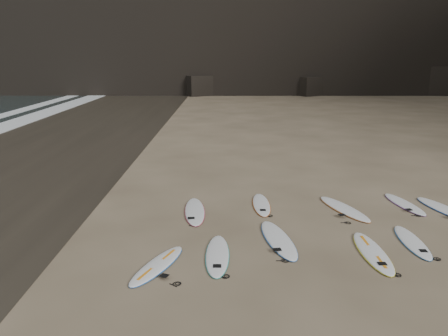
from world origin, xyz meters
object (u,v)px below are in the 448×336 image
object	(u,v)px
surfboard_2	(278,239)
surfboard_6	(261,204)
surfboard_7	(344,208)
surfboard_8	(404,204)
surfboard_5	(195,211)
surfboard_1	(217,255)
surfboard_3	(373,252)
surfboard_0	(157,265)
surfboard_4	(412,242)
surfboard_9	(445,209)

from	to	relation	value
surfboard_2	surfboard_6	distance (m)	2.99
surfboard_7	surfboard_8	xyz separation A→B (m)	(2.26, 0.48, -0.01)
surfboard_5	surfboard_6	xyz separation A→B (m)	(2.30, 0.68, -0.01)
surfboard_1	surfboard_5	xyz separation A→B (m)	(-0.81, 3.29, 0.00)
surfboard_3	surfboard_8	world-z (taller)	surfboard_3
surfboard_1	surfboard_6	world-z (taller)	surfboard_1
surfboard_2	surfboard_8	xyz separation A→B (m)	(4.82, 3.02, -0.01)
surfboard_5	surfboard_7	xyz separation A→B (m)	(5.10, 0.24, 0.00)
surfboard_0	surfboard_6	xyz separation A→B (m)	(2.99, 4.54, 0.00)
surfboard_4	surfboard_7	bearing A→B (deg)	115.83
surfboard_5	surfboard_7	distance (m)	5.10
surfboard_7	surfboard_1	bearing A→B (deg)	-160.60
surfboard_5	surfboard_2	bearing A→B (deg)	-47.10
surfboard_1	surfboard_3	xyz separation A→B (m)	(4.15, 0.15, 0.00)
surfboard_3	surfboard_7	world-z (taller)	surfboard_7
surfboard_0	surfboard_2	size ratio (longest dim) A/B	0.84
surfboard_8	surfboard_4	bearing A→B (deg)	-118.36
surfboard_6	surfboard_9	size ratio (longest dim) A/B	0.88
surfboard_1	surfboard_6	bearing A→B (deg)	69.79
surfboard_0	surfboard_8	bearing A→B (deg)	52.49
surfboard_3	surfboard_1	bearing A→B (deg)	-178.48
surfboard_6	surfboard_0	bearing A→B (deg)	-123.68
surfboard_5	surfboard_9	distance (m)	8.53
surfboard_6	surfboard_9	distance (m)	6.25
surfboard_3	surfboard_7	size ratio (longest dim) A/B	0.97
surfboard_6	surfboard_7	bearing A→B (deg)	-9.16
surfboard_0	surfboard_8	size ratio (longest dim) A/B	0.99
surfboard_8	surfboard_1	bearing A→B (deg)	-158.52
surfboard_6	surfboard_3	bearing A→B (deg)	-55.42
surfboard_4	surfboard_6	size ratio (longest dim) A/B	0.98
surfboard_0	surfboard_1	size ratio (longest dim) A/B	0.94
surfboard_3	surfboard_5	size ratio (longest dim) A/B	0.99
surfboard_4	surfboard_9	world-z (taller)	surfboard_9
surfboard_1	surfboard_2	distance (m)	1.99
surfboard_0	surfboard_2	xyz separation A→B (m)	(3.23, 1.56, 0.01)
surfboard_0	surfboard_8	xyz separation A→B (m)	(8.05, 4.58, 0.00)
surfboard_4	surfboard_7	xyz separation A→B (m)	(-1.21, 2.70, 0.01)
surfboard_4	surfboard_6	world-z (taller)	surfboard_6
surfboard_2	surfboard_4	xyz separation A→B (m)	(3.76, -0.16, -0.01)
surfboard_4	surfboard_8	size ratio (longest dim) A/B	0.98
surfboard_3	surfboard_7	distance (m)	3.38
surfboard_0	surfboard_2	distance (m)	3.59
surfboard_5	surfboard_7	bearing A→B (deg)	-2.22
surfboard_4	surfboard_5	world-z (taller)	surfboard_5
surfboard_2	surfboard_8	world-z (taller)	surfboard_2
surfboard_6	surfboard_8	bearing A→B (deg)	0.19
surfboard_0	surfboard_9	world-z (taller)	surfboard_9
surfboard_2	surfboard_3	world-z (taller)	surfboard_2
surfboard_1	surfboard_9	size ratio (longest dim) A/B	0.92
surfboard_3	surfboard_6	bearing A→B (deg)	124.30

